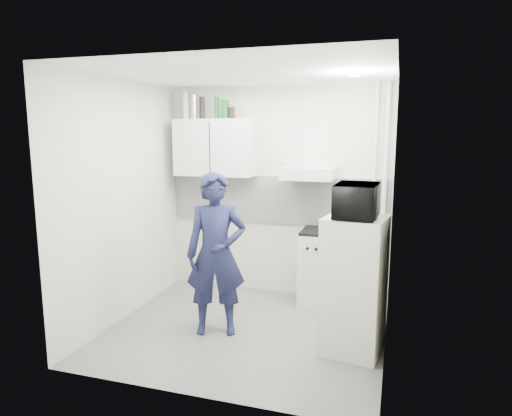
% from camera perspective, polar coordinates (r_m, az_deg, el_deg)
% --- Properties ---
extents(floor, '(2.80, 2.80, 0.00)m').
position_cam_1_polar(floor, '(4.93, -1.34, -15.05)').
color(floor, slate).
rests_on(floor, ground).
extents(ceiling, '(2.80, 2.80, 0.00)m').
position_cam_1_polar(ceiling, '(4.51, -1.48, 16.55)').
color(ceiling, white).
rests_on(ceiling, wall_back).
extents(wall_back, '(2.80, 0.00, 2.80)m').
position_cam_1_polar(wall_back, '(5.72, 2.61, 2.03)').
color(wall_back, beige).
rests_on(wall_back, floor).
extents(wall_left, '(0.00, 2.60, 2.60)m').
position_cam_1_polar(wall_left, '(5.16, -16.31, 0.80)').
color(wall_left, beige).
rests_on(wall_left, floor).
extents(wall_right, '(0.00, 2.60, 2.60)m').
position_cam_1_polar(wall_right, '(4.31, 16.54, -0.90)').
color(wall_right, beige).
rests_on(wall_right, floor).
extents(person, '(0.70, 0.57, 1.66)m').
position_cam_1_polar(person, '(4.64, -5.01, -5.78)').
color(person, '#171938').
rests_on(person, floor).
extents(stove, '(0.55, 0.55, 0.87)m').
position_cam_1_polar(stove, '(5.54, 8.48, -7.49)').
color(stove, silver).
rests_on(stove, floor).
extents(fridge, '(0.61, 0.61, 1.29)m').
position_cam_1_polar(fridge, '(4.38, 12.12, -9.41)').
color(fridge, silver).
rests_on(fridge, floor).
extents(stove_top, '(0.52, 0.52, 0.03)m').
position_cam_1_polar(stove_top, '(5.42, 8.60, -2.91)').
color(stove_top, black).
rests_on(stove_top, stove).
extents(saucepan, '(0.19, 0.19, 0.10)m').
position_cam_1_polar(saucepan, '(5.48, 9.11, -2.07)').
color(saucepan, silver).
rests_on(saucepan, stove_top).
extents(microwave, '(0.56, 0.39, 0.30)m').
position_cam_1_polar(microwave, '(4.19, 12.50, 0.92)').
color(microwave, black).
rests_on(microwave, fridge).
extents(bottle_a, '(0.08, 0.08, 0.34)m').
position_cam_1_polar(bottle_a, '(5.91, -8.79, 12.55)').
color(bottle_a, '#B2B7BC').
rests_on(bottle_a, upper_cabinet).
extents(bottle_b, '(0.08, 0.08, 0.30)m').
position_cam_1_polar(bottle_b, '(5.86, -7.76, 12.43)').
color(bottle_b, silver).
rests_on(bottle_b, upper_cabinet).
extents(bottle_c, '(0.07, 0.07, 0.27)m').
position_cam_1_polar(bottle_c, '(5.82, -6.76, 12.32)').
color(bottle_c, black).
rests_on(bottle_c, upper_cabinet).
extents(bottle_d, '(0.06, 0.06, 0.26)m').
position_cam_1_polar(bottle_d, '(5.74, -4.90, 12.35)').
color(bottle_d, '#144C1E').
rests_on(bottle_d, upper_cabinet).
extents(canister_a, '(0.09, 0.09, 0.23)m').
position_cam_1_polar(canister_a, '(5.70, -3.90, 12.20)').
color(canister_a, '#144C1E').
rests_on(canister_a, upper_cabinet).
extents(canister_b, '(0.07, 0.07, 0.14)m').
position_cam_1_polar(canister_b, '(5.67, -3.09, 11.77)').
color(canister_b, black).
rests_on(canister_b, upper_cabinet).
extents(upper_cabinet, '(1.00, 0.35, 0.70)m').
position_cam_1_polar(upper_cabinet, '(5.75, -5.11, 7.54)').
color(upper_cabinet, silver).
rests_on(upper_cabinet, wall_back).
extents(range_hood, '(0.60, 0.50, 0.14)m').
position_cam_1_polar(range_hood, '(5.35, 6.62, 4.35)').
color(range_hood, silver).
rests_on(range_hood, wall_back).
extents(backsplash, '(2.74, 0.03, 0.60)m').
position_cam_1_polar(backsplash, '(5.72, 2.56, 1.02)').
color(backsplash, white).
rests_on(backsplash, wall_back).
extents(pipe_a, '(0.05, 0.05, 2.60)m').
position_cam_1_polar(pipe_a, '(5.46, 15.70, 1.31)').
color(pipe_a, silver).
rests_on(pipe_a, floor).
extents(pipe_b, '(0.04, 0.04, 2.60)m').
position_cam_1_polar(pipe_b, '(5.47, 14.44, 1.37)').
color(pipe_b, silver).
rests_on(pipe_b, floor).
extents(ceiling_spot_fixture, '(0.10, 0.10, 0.02)m').
position_cam_1_polar(ceiling_spot_fixture, '(4.49, 12.08, 15.99)').
color(ceiling_spot_fixture, white).
rests_on(ceiling_spot_fixture, ceiling).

